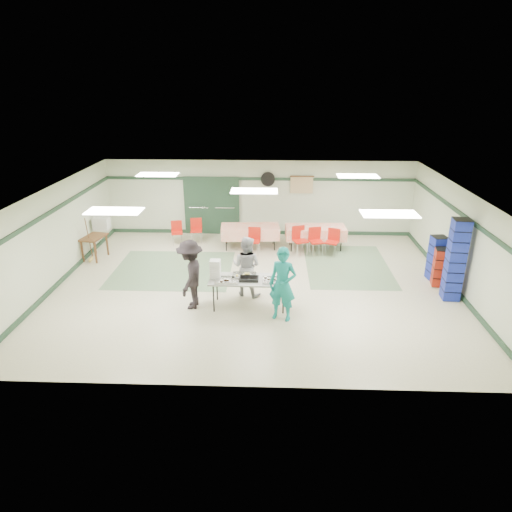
{
  "coord_description": "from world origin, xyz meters",
  "views": [
    {
      "loc": [
        0.48,
        -11.56,
        5.44
      ],
      "look_at": [
        0.06,
        -0.3,
        0.99
      ],
      "focal_mm": 32.0,
      "sensor_mm": 36.0,
      "label": 1
    }
  ],
  "objects_px": {
    "volunteer_grey": "(246,266)",
    "chair_b": "(299,237)",
    "dining_table_b": "(250,231)",
    "chair_a": "(316,238)",
    "chair_c": "(333,239)",
    "broom": "(89,239)",
    "volunteer_dark": "(191,275)",
    "dining_table_a": "(316,232)",
    "serving_table": "(249,280)",
    "office_printer": "(101,223)",
    "crate_stack_blue_b": "(437,258)",
    "chair_loose_b": "(177,230)",
    "crate_stack_blue_a": "(455,260)",
    "crate_stack_red": "(441,267)",
    "chair_loose_a": "(196,228)",
    "chair_d": "(254,238)",
    "volunteer_teal": "(283,284)",
    "printer_table": "(94,240)"
  },
  "relations": [
    {
      "from": "dining_table_b",
      "to": "chair_loose_a",
      "type": "distance_m",
      "value": 1.97
    },
    {
      "from": "chair_a",
      "to": "crate_stack_red",
      "type": "distance_m",
      "value": 3.97
    },
    {
      "from": "dining_table_b",
      "to": "broom",
      "type": "xyz_separation_m",
      "value": [
        -4.96,
        -1.4,
        0.16
      ]
    },
    {
      "from": "chair_a",
      "to": "volunteer_dark",
      "type": "bearing_deg",
      "value": -147.72
    },
    {
      "from": "volunteer_teal",
      "to": "chair_d",
      "type": "relative_size",
      "value": 2.06
    },
    {
      "from": "chair_d",
      "to": "crate_stack_red",
      "type": "relative_size",
      "value": 0.81
    },
    {
      "from": "volunteer_grey",
      "to": "chair_b",
      "type": "relative_size",
      "value": 1.74
    },
    {
      "from": "printer_table",
      "to": "volunteer_grey",
      "type": "bearing_deg",
      "value": -15.51
    },
    {
      "from": "chair_b",
      "to": "volunteer_dark",
      "type": "bearing_deg",
      "value": -148.02
    },
    {
      "from": "chair_b",
      "to": "chair_loose_b",
      "type": "height_order",
      "value": "chair_b"
    },
    {
      "from": "dining_table_b",
      "to": "chair_a",
      "type": "bearing_deg",
      "value": -18.91
    },
    {
      "from": "chair_a",
      "to": "chair_d",
      "type": "xyz_separation_m",
      "value": [
        -2.0,
        0.0,
        -0.01
      ]
    },
    {
      "from": "chair_loose_a",
      "to": "crate_stack_blue_b",
      "type": "distance_m",
      "value": 7.88
    },
    {
      "from": "dining_table_a",
      "to": "chair_d",
      "type": "xyz_separation_m",
      "value": [
        -2.05,
        -0.57,
        -0.03
      ]
    },
    {
      "from": "chair_c",
      "to": "volunteer_grey",
      "type": "bearing_deg",
      "value": -107.41
    },
    {
      "from": "chair_loose_a",
      "to": "broom",
      "type": "bearing_deg",
      "value": -155.6
    },
    {
      "from": "serving_table",
      "to": "chair_c",
      "type": "distance_m",
      "value": 4.51
    },
    {
      "from": "dining_table_a",
      "to": "office_printer",
      "type": "distance_m",
      "value": 7.11
    },
    {
      "from": "dining_table_a",
      "to": "crate_stack_blue_b",
      "type": "distance_m",
      "value": 4.02
    },
    {
      "from": "broom",
      "to": "dining_table_b",
      "type": "bearing_deg",
      "value": 26.06
    },
    {
      "from": "serving_table",
      "to": "printer_table",
      "type": "distance_m",
      "value": 5.94
    },
    {
      "from": "dining_table_b",
      "to": "chair_b",
      "type": "relative_size",
      "value": 2.13
    },
    {
      "from": "volunteer_grey",
      "to": "broom",
      "type": "xyz_separation_m",
      "value": [
        -5.05,
        2.22,
        -0.08
      ]
    },
    {
      "from": "serving_table",
      "to": "volunteer_grey",
      "type": "relative_size",
      "value": 1.22
    },
    {
      "from": "chair_a",
      "to": "crate_stack_blue_b",
      "type": "distance_m",
      "value": 3.75
    },
    {
      "from": "dining_table_a",
      "to": "chair_c",
      "type": "xyz_separation_m",
      "value": [
        0.51,
        -0.57,
        -0.04
      ]
    },
    {
      "from": "volunteer_grey",
      "to": "chair_c",
      "type": "height_order",
      "value": "volunteer_grey"
    },
    {
      "from": "chair_loose_b",
      "to": "crate_stack_blue_a",
      "type": "relative_size",
      "value": 0.37
    },
    {
      "from": "volunteer_dark",
      "to": "chair_a",
      "type": "xyz_separation_m",
      "value": [
        3.41,
        3.81,
        -0.33
      ]
    },
    {
      "from": "dining_table_a",
      "to": "crate_stack_blue_b",
      "type": "bearing_deg",
      "value": -39.07
    },
    {
      "from": "chair_d",
      "to": "dining_table_b",
      "type": "bearing_deg",
      "value": 111.5
    },
    {
      "from": "printer_table",
      "to": "volunteer_teal",
      "type": "bearing_deg",
      "value": -21.69
    },
    {
      "from": "volunteer_teal",
      "to": "dining_table_a",
      "type": "relative_size",
      "value": 0.9
    },
    {
      "from": "volunteer_teal",
      "to": "broom",
      "type": "height_order",
      "value": "volunteer_teal"
    },
    {
      "from": "serving_table",
      "to": "office_printer",
      "type": "height_order",
      "value": "office_printer"
    },
    {
      "from": "crate_stack_blue_a",
      "to": "broom",
      "type": "distance_m",
      "value": 10.63
    },
    {
      "from": "volunteer_dark",
      "to": "chair_b",
      "type": "distance_m",
      "value": 4.78
    },
    {
      "from": "dining_table_a",
      "to": "chair_b",
      "type": "xyz_separation_m",
      "value": [
        -0.57,
        -0.56,
        0.0
      ]
    },
    {
      "from": "chair_c",
      "to": "serving_table",
      "type": "bearing_deg",
      "value": -100.64
    },
    {
      "from": "serving_table",
      "to": "chair_a",
      "type": "relative_size",
      "value": 2.21
    },
    {
      "from": "chair_a",
      "to": "chair_c",
      "type": "height_order",
      "value": "chair_a"
    },
    {
      "from": "crate_stack_blue_b",
      "to": "chair_c",
      "type": "bearing_deg",
      "value": 145.68
    },
    {
      "from": "volunteer_grey",
      "to": "broom",
      "type": "height_order",
      "value": "volunteer_grey"
    },
    {
      "from": "volunteer_grey",
      "to": "crate_stack_blue_a",
      "type": "bearing_deg",
      "value": -159.82
    },
    {
      "from": "broom",
      "to": "office_printer",
      "type": "bearing_deg",
      "value": 95.58
    },
    {
      "from": "chair_b",
      "to": "chair_loose_a",
      "type": "distance_m",
      "value": 3.69
    },
    {
      "from": "printer_table",
      "to": "chair_loose_b",
      "type": "bearing_deg",
      "value": 42.95
    },
    {
      "from": "chair_b",
      "to": "chair_c",
      "type": "xyz_separation_m",
      "value": [
        1.09,
        -0.01,
        -0.04
      ]
    },
    {
      "from": "dining_table_b",
      "to": "chair_b",
      "type": "xyz_separation_m",
      "value": [
        1.63,
        -0.56,
        0.0
      ]
    },
    {
      "from": "volunteer_teal",
      "to": "chair_loose_a",
      "type": "bearing_deg",
      "value": 136.62
    }
  ]
}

